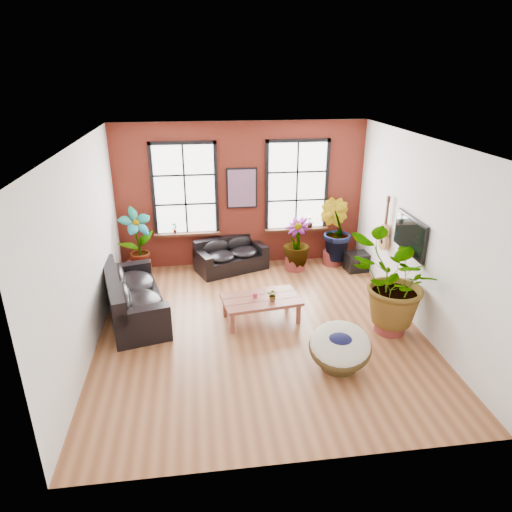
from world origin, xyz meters
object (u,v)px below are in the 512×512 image
Objects in this scene: sofa_left at (131,297)px; coffee_table at (261,301)px; papasan_chair at (340,347)px; sofa_back at (230,256)px.

sofa_left is 1.60× the size of coffee_table.
papasan_chair reaches higher than coffee_table.
coffee_table is 1.19× the size of papasan_chair.
sofa_left is (-2.13, -2.07, 0.08)m from sofa_back.
coffee_table is at bearing -114.37° from sofa_left.
coffee_table is (2.52, -0.47, -0.00)m from sofa_left.
sofa_back reaches higher than papasan_chair.
coffee_table is (0.39, -2.54, 0.07)m from sofa_back.
coffee_table is at bearing -101.83° from sofa_back.
sofa_left reaches higher than coffee_table.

